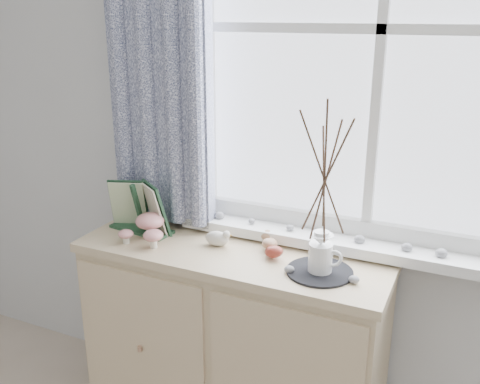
{
  "coord_description": "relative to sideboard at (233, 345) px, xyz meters",
  "views": [
    {
      "loc": [
        0.65,
        0.08,
        1.71
      ],
      "look_at": [
        -0.1,
        1.7,
        1.1
      ],
      "focal_mm": 40.0,
      "sensor_mm": 36.0,
      "label": 1
    }
  ],
  "objects": [
    {
      "name": "crocheted_doily",
      "position": [
        0.35,
        -0.05,
        0.43
      ],
      "size": [
        0.23,
        0.23,
        0.01
      ],
      "primitive_type": "cylinder",
      "color": "black",
      "rests_on": "sideboard"
    },
    {
      "name": "twig_pitcher",
      "position": [
        0.35,
        -0.05,
        0.78
      ],
      "size": [
        0.29,
        0.29,
        0.62
      ],
      "rotation": [
        0.0,
        0.0,
        0.43
      ],
      "color": "white",
      "rests_on": "crocheted_doily"
    },
    {
      "name": "sideboard_pebbles",
      "position": [
        0.35,
        -0.03,
        0.44
      ],
      "size": [
        0.26,
        0.19,
        0.03
      ],
      "color": "#9A9A9D",
      "rests_on": "sideboard"
    },
    {
      "name": "toadstool_cluster",
      "position": [
        -0.33,
        -0.07,
        0.49
      ],
      "size": [
        0.19,
        0.17,
        0.11
      ],
      "color": "white",
      "rests_on": "sideboard"
    },
    {
      "name": "songbird_figurine",
      "position": [
        -0.07,
        0.0,
        0.46
      ],
      "size": [
        0.13,
        0.07,
        0.07
      ],
      "primitive_type": null,
      "rotation": [
        0.0,
        0.0,
        0.1
      ],
      "color": "silver",
      "rests_on": "sideboard"
    },
    {
      "name": "wooden_eggs",
      "position": [
        0.13,
        0.05,
        0.45
      ],
      "size": [
        0.14,
        0.17,
        0.07
      ],
      "color": "tan",
      "rests_on": "sideboard"
    },
    {
      "name": "sideboard",
      "position": [
        0.0,
        0.0,
        0.0
      ],
      "size": [
        1.2,
        0.45,
        0.85
      ],
      "color": "tan",
      "rests_on": "ground"
    },
    {
      "name": "botanical_book",
      "position": [
        -0.42,
        -0.02,
        0.53
      ],
      "size": [
        0.33,
        0.17,
        0.22
      ],
      "primitive_type": null,
      "rotation": [
        0.0,
        0.0,
        -0.13
      ],
      "color": "#1F4129",
      "rests_on": "sideboard"
    }
  ]
}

